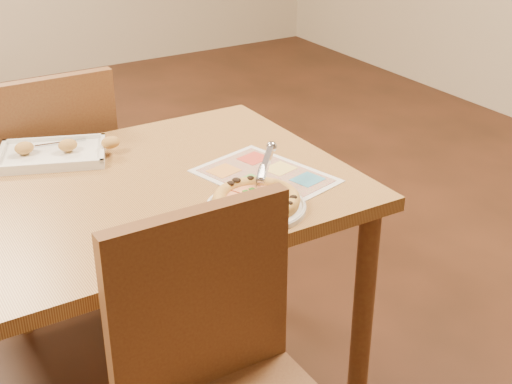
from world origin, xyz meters
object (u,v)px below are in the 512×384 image
dining_table (114,221)px  menu (265,176)px  pizza_cutter (264,169)px  appetizer_tray (56,154)px  pizza (256,199)px  plate (256,207)px  chair_near (222,368)px  chair_far (50,166)px

dining_table → menu: (0.40, -0.13, 0.09)m
pizza_cutter → appetizer_tray: size_ratio=0.34×
pizza → pizza_cutter: bearing=38.5°
plate → menu: size_ratio=0.70×
dining_table → chair_near: size_ratio=2.77×
pizza → pizza_cutter: size_ratio=1.80×
chair_near → chair_far: same height
pizza → chair_far: bearing=108.0°
menu → chair_near: bearing=-130.3°
chair_near → pizza: chair_near is taller
plate → pizza_cutter: (0.05, 0.04, 0.08)m
appetizer_tray → pizza_cutter: bearing=-54.6°
chair_near → plate: size_ratio=1.85×
dining_table → plate: (0.28, -0.28, 0.09)m
dining_table → plate: 0.41m
chair_far → pizza_cutter: size_ratio=3.78×
chair_near → appetizer_tray: size_ratio=1.28×
chair_far → menu: (0.40, -0.73, 0.16)m
pizza → appetizer_tray: (-0.34, 0.58, -0.01)m
menu → appetizer_tray: bearing=137.0°
plate → appetizer_tray: 0.67m
pizza_cutter → menu: (0.07, 0.11, -0.08)m
chair_near → chair_far: 1.20m
chair_far → pizza_cutter: chair_far is taller
dining_table → chair_near: bearing=-90.0°
chair_near → menu: 0.64m
chair_far → pizza_cutter: bearing=111.4°
chair_far → appetizer_tray: (-0.05, -0.30, 0.17)m
plate → appetizer_tray: (-0.33, 0.58, 0.01)m
pizza → appetizer_tray: 0.67m
plate → pizza_cutter: pizza_cutter is taller
chair_far → menu: size_ratio=1.30×
appetizer_tray → plate: bearing=-60.2°
menu → pizza_cutter: bearing=-123.2°
dining_table → appetizer_tray: (-0.05, 0.30, 0.10)m
plate → menu: (0.12, 0.16, -0.00)m
dining_table → appetizer_tray: 0.32m
chair_near → appetizer_tray: 0.92m
dining_table → pizza_cutter: (0.33, -0.24, 0.17)m
chair_near → pizza: bearing=49.0°
pizza → menu: bearing=51.3°
pizza → menu: 0.19m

